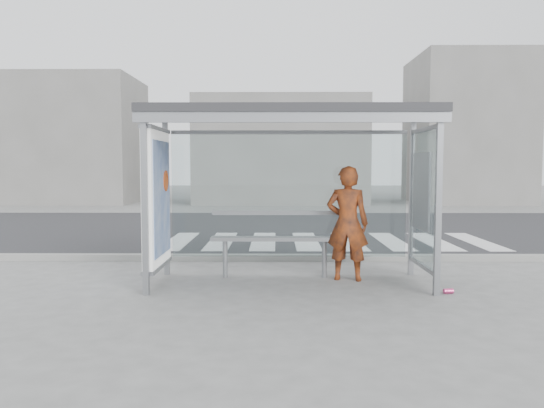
{
  "coord_description": "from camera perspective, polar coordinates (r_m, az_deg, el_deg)",
  "views": [
    {
      "loc": [
        -0.21,
        -7.89,
        1.78
      ],
      "look_at": [
        -0.27,
        0.2,
        1.2
      ],
      "focal_mm": 35.0,
      "sensor_mm": 36.0,
      "label": 1
    }
  ],
  "objects": [
    {
      "name": "person",
      "position": [
        8.3,
        8.11,
        -2.07
      ],
      "size": [
        0.73,
        0.56,
        1.78
      ],
      "primitive_type": "imported",
      "rotation": [
        0.0,
        0.0,
        2.91
      ],
      "color": "orange",
      "rests_on": "ground"
    },
    {
      "name": "crosswalk",
      "position": [
        12.58,
        5.96,
        -4.02
      ],
      "size": [
        7.55,
        3.0,
        0.0
      ],
      "color": "silver",
      "rests_on": "ground"
    },
    {
      "name": "building_right",
      "position": [
        27.54,
        20.15,
        7.47
      ],
      "size": [
        5.0,
        5.0,
        7.0
      ],
      "primitive_type": "cube",
      "color": "slate",
      "rests_on": "ground"
    },
    {
      "name": "curb",
      "position": [
        10.0,
        1.63,
        -5.78
      ],
      "size": [
        30.0,
        0.18,
        0.12
      ],
      "primitive_type": "cube",
      "color": "gray",
      "rests_on": "ground"
    },
    {
      "name": "building_left",
      "position": [
        27.71,
        -20.39,
        6.4
      ],
      "size": [
        6.0,
        5.0,
        6.0
      ],
      "primitive_type": "cube",
      "color": "slate",
      "rests_on": "ground"
    },
    {
      "name": "bench",
      "position": [
        8.47,
        0.3,
        -3.77
      ],
      "size": [
        2.04,
        0.33,
        1.05
      ],
      "color": "gray",
      "rests_on": "ground"
    },
    {
      "name": "bus_shelter",
      "position": [
        7.96,
        -0.74,
        5.59
      ],
      "size": [
        4.25,
        1.65,
        2.62
      ],
      "color": "gray",
      "rests_on": "ground"
    },
    {
      "name": "soda_can",
      "position": [
        7.88,
        18.45,
        -8.87
      ],
      "size": [
        0.14,
        0.09,
        0.07
      ],
      "primitive_type": "cylinder",
      "rotation": [
        0.0,
        1.57,
        0.13
      ],
      "color": "#E74387",
      "rests_on": "ground"
    },
    {
      "name": "ground",
      "position": [
        8.1,
        1.92,
        -8.58
      ],
      "size": [
        80.0,
        80.0,
        0.0
      ],
      "primitive_type": "plane",
      "color": "slate",
      "rests_on": "ground"
    },
    {
      "name": "road",
      "position": [
        15.0,
        1.23,
        -2.67
      ],
      "size": [
        30.0,
        10.0,
        0.01
      ],
      "primitive_type": "cube",
      "color": "#252528",
      "rests_on": "ground"
    },
    {
      "name": "building_center",
      "position": [
        25.9,
        0.9,
        5.73
      ],
      "size": [
        8.0,
        5.0,
        5.0
      ],
      "primitive_type": "cube",
      "color": "slate",
      "rests_on": "ground"
    }
  ]
}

